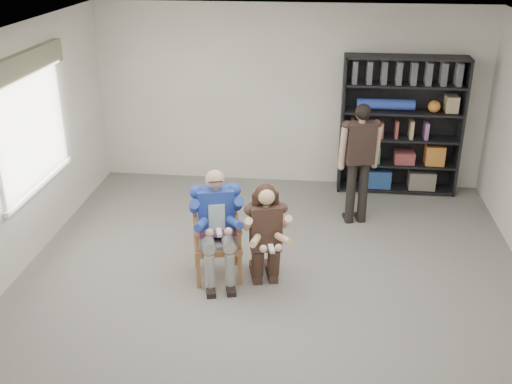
# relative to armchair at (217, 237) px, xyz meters

# --- Properties ---
(room_shell) EXTENTS (6.00, 7.00, 2.80)m
(room_shell) POSITION_rel_armchair_xyz_m (0.64, -0.47, 0.88)
(room_shell) COLOR silver
(room_shell) RESTS_ON ground
(floor) EXTENTS (6.00, 7.00, 0.01)m
(floor) POSITION_rel_armchair_xyz_m (0.64, -0.47, -0.52)
(floor) COLOR slate
(floor) RESTS_ON ground
(window_left) EXTENTS (0.16, 2.00, 1.75)m
(window_left) POSITION_rel_armchair_xyz_m (-2.31, 0.53, 1.11)
(window_left) COLOR white
(window_left) RESTS_ON room_shell
(armchair) EXTENTS (0.72, 0.71, 1.03)m
(armchair) POSITION_rel_armchair_xyz_m (0.00, 0.00, 0.00)
(armchair) COLOR #955435
(armchair) RESTS_ON floor
(seated_man) EXTENTS (0.76, 0.92, 1.34)m
(seated_man) POSITION_rel_armchair_xyz_m (0.00, 0.00, 0.15)
(seated_man) COLOR #265291
(seated_man) RESTS_ON floor
(kneeling_woman) EXTENTS (0.70, 0.93, 1.23)m
(kneeling_woman) POSITION_rel_armchair_xyz_m (0.58, -0.12, 0.10)
(kneeling_woman) COLOR #3D2621
(kneeling_woman) RESTS_ON floor
(bookshelf) EXTENTS (1.80, 0.38, 2.10)m
(bookshelf) POSITION_rel_armchair_xyz_m (2.34, 2.81, 0.53)
(bookshelf) COLOR black
(bookshelf) RESTS_ON floor
(standing_man) EXTENTS (0.58, 0.41, 1.70)m
(standing_man) POSITION_rel_armchair_xyz_m (1.68, 1.63, 0.34)
(standing_man) COLOR black
(standing_man) RESTS_ON floor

